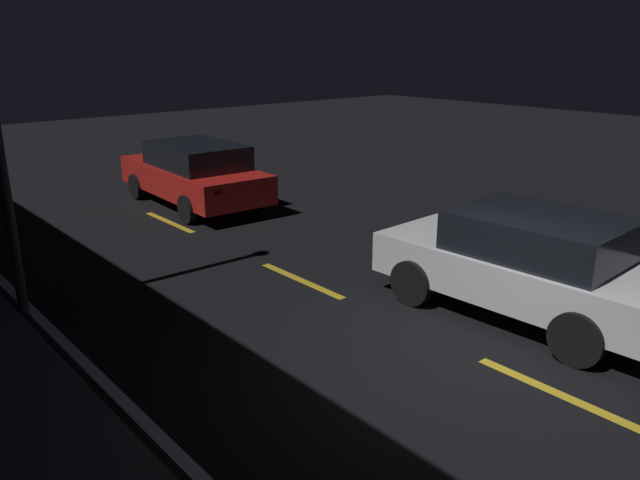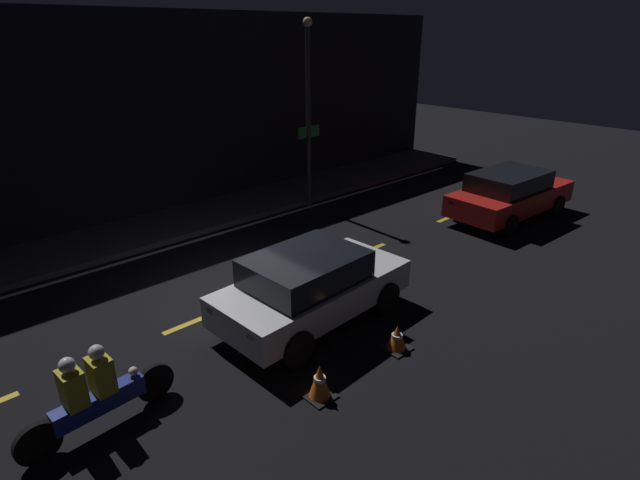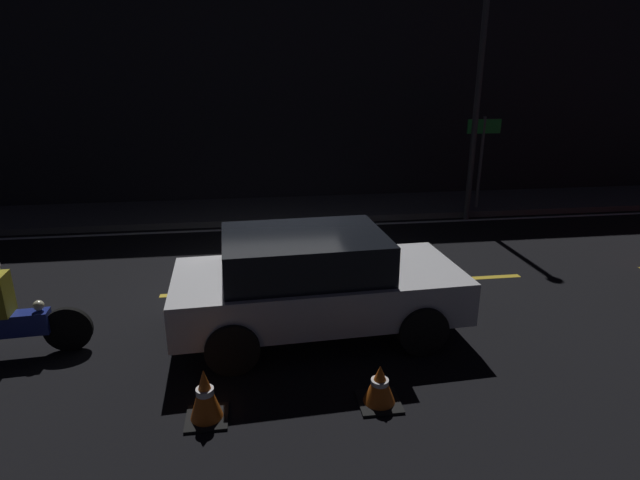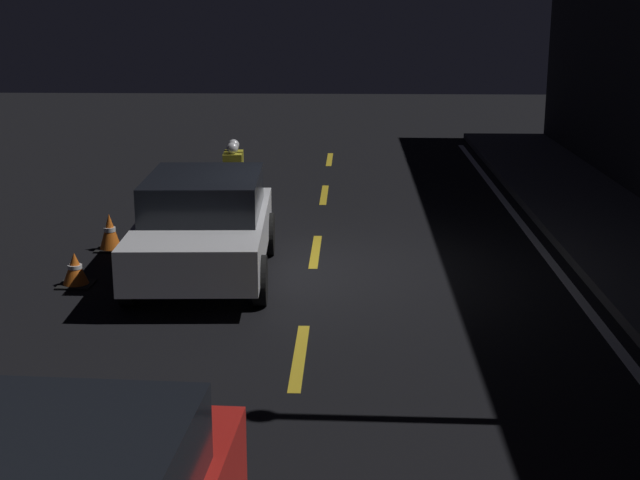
# 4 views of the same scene
# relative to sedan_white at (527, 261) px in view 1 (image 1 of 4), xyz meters

# --- Properties ---
(ground_plane) EXTENTS (56.00, 56.00, 0.00)m
(ground_plane) POSITION_rel_sedan_white_xyz_m (-0.44, 1.56, -0.80)
(ground_plane) COLOR black
(lane_dash_c) EXTENTS (2.00, 0.14, 0.01)m
(lane_dash_c) POSITION_rel_sedan_white_xyz_m (-1.44, 1.56, -0.79)
(lane_dash_c) COLOR gold
(lane_dash_c) RESTS_ON ground
(lane_dash_d) EXTENTS (2.00, 0.14, 0.01)m
(lane_dash_d) POSITION_rel_sedan_white_xyz_m (3.06, 1.56, -0.79)
(lane_dash_d) COLOR gold
(lane_dash_d) RESTS_ON ground
(lane_dash_e) EXTENTS (2.00, 0.14, 0.01)m
(lane_dash_e) POSITION_rel_sedan_white_xyz_m (7.56, 1.56, -0.79)
(lane_dash_e) COLOR gold
(lane_dash_e) RESTS_ON ground
(sedan_white) EXTENTS (4.09, 2.08, 1.49)m
(sedan_white) POSITION_rel_sedan_white_xyz_m (0.00, 0.00, 0.00)
(sedan_white) COLOR silver
(sedan_white) RESTS_ON ground
(taxi_red) EXTENTS (4.54, 2.08, 1.48)m
(taxi_red) POSITION_rel_sedan_white_xyz_m (8.50, 0.36, -0.01)
(taxi_red) COLOR red
(taxi_red) RESTS_ON ground
(traffic_cone_mid) EXTENTS (0.48, 0.48, 0.49)m
(traffic_cone_mid) POSITION_rel_sedan_white_xyz_m (0.51, -1.78, -0.56)
(traffic_cone_mid) COLOR black
(traffic_cone_mid) RESTS_ON ground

